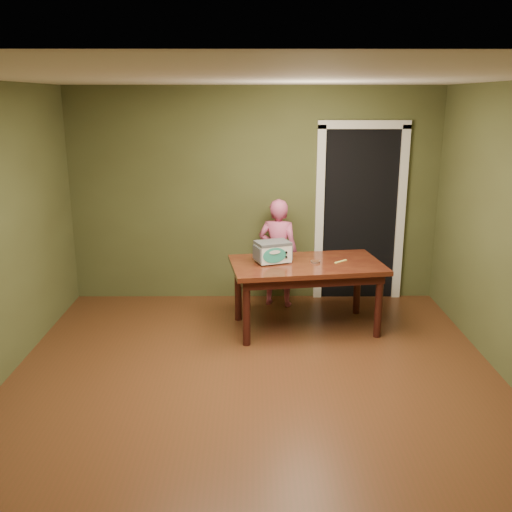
# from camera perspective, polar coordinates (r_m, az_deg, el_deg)

# --- Properties ---
(floor) EXTENTS (5.00, 5.00, 0.00)m
(floor) POSITION_cam_1_polar(r_m,az_deg,el_deg) (5.04, -0.07, -13.57)
(floor) COLOR #522A17
(floor) RESTS_ON ground
(room_shell) EXTENTS (4.52, 5.02, 2.61)m
(room_shell) POSITION_cam_1_polar(r_m,az_deg,el_deg) (4.47, -0.08, 5.93)
(room_shell) COLOR #4B522C
(room_shell) RESTS_ON ground
(doorway) EXTENTS (1.10, 0.66, 2.25)m
(doorway) POSITION_cam_1_polar(r_m,az_deg,el_deg) (7.44, 9.93, 4.47)
(doorway) COLOR black
(doorway) RESTS_ON ground
(dining_table) EXTENTS (1.71, 1.12, 0.75)m
(dining_table) POSITION_cam_1_polar(r_m,az_deg,el_deg) (6.15, 5.06, -1.56)
(dining_table) COLOR #3C150D
(dining_table) RESTS_ON floor
(toy_oven) EXTENTS (0.43, 0.36, 0.23)m
(toy_oven) POSITION_cam_1_polar(r_m,az_deg,el_deg) (6.08, 1.68, 0.49)
(toy_oven) COLOR #4C4F54
(toy_oven) RESTS_ON dining_table
(baking_pan) EXTENTS (0.10, 0.10, 0.02)m
(baking_pan) POSITION_cam_1_polar(r_m,az_deg,el_deg) (6.13, 5.96, -0.57)
(baking_pan) COLOR silver
(baking_pan) RESTS_ON dining_table
(spatula) EXTENTS (0.15, 0.14, 0.01)m
(spatula) POSITION_cam_1_polar(r_m,az_deg,el_deg) (6.20, 8.48, -0.53)
(spatula) COLOR #E8E465
(spatula) RESTS_ON dining_table
(child) EXTENTS (0.54, 0.43, 1.31)m
(child) POSITION_cam_1_polar(r_m,az_deg,el_deg) (6.85, 2.22, 0.32)
(child) COLOR #CB5381
(child) RESTS_ON floor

